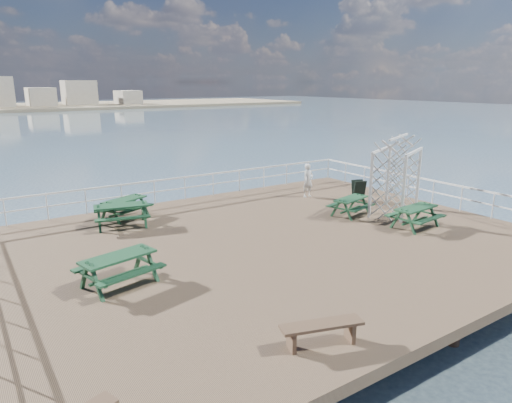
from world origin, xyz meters
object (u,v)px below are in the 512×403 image
Objects in this scene: picnic_table_b at (121,211)px; person at (308,180)px; picnic_table_a at (124,204)px; picnic_table_c at (351,203)px; trellis_arbor at (396,179)px; picnic_table_d at (119,264)px; flat_bench_far at (322,329)px; picnic_table_e at (416,213)px.

person is (8.78, -0.36, 0.18)m from picnic_table_b.
picnic_table_b is 1.43× the size of person.
person is (8.32, -1.39, 0.23)m from picnic_table_a.
picnic_table_b is 9.05m from picnic_table_c.
trellis_arbor is at bearing -10.59° from picnic_table_b.
picnic_table_d is (-1.69, -5.06, -0.00)m from picnic_table_b.
person reaches higher than flat_bench_far.
picnic_table_b is at bearing -137.97° from picnic_table_a.
flat_bench_far is 0.56× the size of trellis_arbor.
flat_bench_far is (-7.41, -6.57, -0.14)m from picnic_table_c.
picnic_table_b reaches higher than picnic_table_e.
flat_bench_far is at bearing -130.64° from person.
picnic_table_e is at bearing -88.80° from person.
flat_bench_far is (0.86, -10.25, -0.23)m from picnic_table_b.
picnic_table_b is 10.29m from flat_bench_far.
trellis_arbor is at bearing 58.21° from picnic_table_e.
picnic_table_d is 5.79m from flat_bench_far.
picnic_table_e is (0.83, -2.51, 0.05)m from picnic_table_c.
picnic_table_d is 11.47m from person.
picnic_table_d is 0.71× the size of trellis_arbor.
picnic_table_b is 1.27× the size of flat_bench_far.
picnic_table_c is 0.61× the size of trellis_arbor.
picnic_table_d is 1.16× the size of picnic_table_e.
picnic_table_e is 1.09× the size of flat_bench_far.
picnic_table_e is at bearing -86.01° from picnic_table_c.
picnic_table_b is at bearing 112.60° from flat_bench_far.
picnic_table_d is 1.43× the size of person.
picnic_table_e is 0.61× the size of trellis_arbor.
picnic_table_a is 6.46m from picnic_table_d.
picnic_table_a is at bearing 57.44° from picnic_table_d.
person is at bearing 81.97° from trellis_arbor.
picnic_table_c is at bearing -5.33° from picnic_table_d.
picnic_table_b reaches higher than flat_bench_far.
picnic_table_d is (-9.96, -1.38, 0.09)m from picnic_table_c.
picnic_table_a is at bearing 79.96° from picnic_table_b.
picnic_table_d is at bearing 133.97° from flat_bench_far.
picnic_table_d is at bearing 168.70° from picnic_table_e.
trellis_arbor reaches higher than picnic_table_b.
flat_bench_far is (-8.24, -4.06, -0.19)m from picnic_table_e.
picnic_table_b is 10.95m from trellis_arbor.
picnic_table_e is 5.85m from person.
picnic_table_b reaches higher than picnic_table_a.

